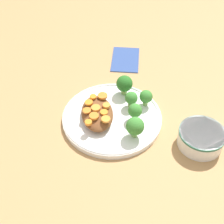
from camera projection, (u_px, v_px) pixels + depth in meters
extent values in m
plane|color=tan|center=(112.00, 120.00, 0.84)|extent=(4.00, 4.00, 0.00)
cylinder|color=white|center=(112.00, 118.00, 0.83)|extent=(0.26, 0.26, 0.01)
torus|color=white|center=(112.00, 116.00, 0.83)|extent=(0.26, 0.26, 0.01)
cylinder|color=white|center=(201.00, 138.00, 0.76)|extent=(0.11, 0.11, 0.05)
cylinder|color=#235B47|center=(203.00, 133.00, 0.75)|extent=(0.11, 0.11, 0.01)
cylinder|color=white|center=(202.00, 135.00, 0.76)|extent=(0.09, 0.09, 0.01)
ellipsoid|color=brown|center=(97.00, 114.00, 0.81)|extent=(0.13, 0.08, 0.03)
cylinder|color=#7FA85B|center=(124.00, 90.00, 0.88)|extent=(0.02, 0.02, 0.02)
sphere|color=#286B23|center=(124.00, 84.00, 0.87)|extent=(0.05, 0.05, 0.05)
cylinder|color=#7FA85B|center=(145.00, 102.00, 0.85)|extent=(0.01, 0.01, 0.02)
sphere|color=#3D8433|center=(146.00, 96.00, 0.84)|extent=(0.04, 0.04, 0.04)
cylinder|color=#7FA85B|center=(135.00, 116.00, 0.81)|extent=(0.01, 0.01, 0.02)
sphere|color=#3D8433|center=(135.00, 110.00, 0.80)|extent=(0.04, 0.04, 0.04)
cylinder|color=#759E51|center=(131.00, 103.00, 0.85)|extent=(0.02, 0.02, 0.02)
sphere|color=#3D8433|center=(131.00, 98.00, 0.83)|extent=(0.03, 0.03, 0.03)
cylinder|color=#759E51|center=(135.00, 133.00, 0.77)|extent=(0.01, 0.01, 0.02)
sphere|color=#3D8433|center=(135.00, 126.00, 0.75)|extent=(0.05, 0.05, 0.05)
cylinder|color=orange|center=(106.00, 106.00, 0.81)|extent=(0.02, 0.02, 0.01)
cylinder|color=orange|center=(94.00, 116.00, 0.78)|extent=(0.02, 0.02, 0.01)
cylinder|color=orange|center=(103.00, 96.00, 0.83)|extent=(0.03, 0.03, 0.01)
cylinder|color=orange|center=(87.00, 111.00, 0.80)|extent=(0.02, 0.02, 0.00)
cylinder|color=orange|center=(106.00, 119.00, 0.77)|extent=(0.02, 0.02, 0.01)
cylinder|color=orange|center=(96.00, 107.00, 0.80)|extent=(0.02, 0.02, 0.01)
cylinder|color=orange|center=(89.00, 103.00, 0.82)|extent=(0.02, 0.02, 0.01)
cylinder|color=orange|center=(104.00, 112.00, 0.79)|extent=(0.02, 0.02, 0.00)
cylinder|color=orange|center=(88.00, 122.00, 0.77)|extent=(0.02, 0.02, 0.01)
cylinder|color=orange|center=(93.00, 97.00, 0.83)|extent=(0.02, 0.02, 0.01)
cube|color=#334C8C|center=(125.00, 59.00, 1.03)|extent=(0.15, 0.11, 0.01)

